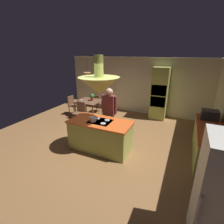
% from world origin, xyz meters
% --- Properties ---
extents(ground, '(8.16, 8.16, 0.00)m').
position_xyz_m(ground, '(0.00, 0.00, 0.00)').
color(ground, olive).
extents(wall_back, '(6.80, 0.10, 2.55)m').
position_xyz_m(wall_back, '(0.00, 3.45, 1.27)').
color(wall_back, beige).
rests_on(wall_back, ground).
extents(kitchen_island, '(1.81, 0.89, 0.92)m').
position_xyz_m(kitchen_island, '(0.00, -0.20, 0.45)').
color(kitchen_island, '#A0A84C').
rests_on(kitchen_island, ground).
extents(counter_run_right, '(0.73, 2.19, 0.90)m').
position_xyz_m(counter_run_right, '(2.84, 0.60, 0.46)').
color(counter_run_right, '#A0A84C').
rests_on(counter_run_right, ground).
extents(oven_tower, '(0.66, 0.62, 2.19)m').
position_xyz_m(oven_tower, '(1.10, 3.04, 1.10)').
color(oven_tower, '#A0A84C').
rests_on(oven_tower, ground).
extents(dining_table, '(1.00, 0.95, 0.76)m').
position_xyz_m(dining_table, '(-1.70, 1.90, 0.66)').
color(dining_table, brown).
rests_on(dining_table, ground).
extents(person_at_island, '(0.53, 0.23, 1.72)m').
position_xyz_m(person_at_island, '(-0.05, 0.51, 0.99)').
color(person_at_island, tan).
rests_on(person_at_island, ground).
extents(range_hood, '(1.10, 1.10, 1.00)m').
position_xyz_m(range_hood, '(0.00, -0.20, 1.95)').
color(range_hood, '#A0A84C').
extents(pendant_light_over_table, '(0.32, 0.32, 0.82)m').
position_xyz_m(pendant_light_over_table, '(-1.70, 1.90, 1.86)').
color(pendant_light_over_table, '#E0B266').
extents(chair_facing_island, '(0.40, 0.40, 0.87)m').
position_xyz_m(chair_facing_island, '(-1.70, 1.21, 0.50)').
color(chair_facing_island, brown).
rests_on(chair_facing_island, ground).
extents(chair_by_back_wall, '(0.40, 0.40, 0.87)m').
position_xyz_m(chair_by_back_wall, '(-1.70, 2.59, 0.50)').
color(chair_by_back_wall, brown).
rests_on(chair_by_back_wall, ground).
extents(chair_at_corner, '(0.40, 0.40, 0.87)m').
position_xyz_m(chair_at_corner, '(-2.58, 1.90, 0.50)').
color(chair_at_corner, brown).
rests_on(chair_at_corner, ground).
extents(potted_plant_on_table, '(0.20, 0.20, 0.30)m').
position_xyz_m(potted_plant_on_table, '(-1.58, 2.00, 0.93)').
color(potted_plant_on_table, '#99382D').
rests_on(potted_plant_on_table, dining_table).
extents(cup_on_table, '(0.07, 0.07, 0.09)m').
position_xyz_m(cup_on_table, '(-1.94, 1.66, 0.81)').
color(cup_on_table, white).
rests_on(cup_on_table, dining_table).
extents(canister_flour, '(0.12, 0.12, 0.16)m').
position_xyz_m(canister_flour, '(2.84, 0.06, 0.98)').
color(canister_flour, silver).
rests_on(canister_flour, counter_run_right).
extents(canister_sugar, '(0.14, 0.14, 0.14)m').
position_xyz_m(canister_sugar, '(2.84, 0.24, 0.97)').
color(canister_sugar, silver).
rests_on(canister_sugar, counter_run_right).
extents(canister_tea, '(0.11, 0.11, 0.18)m').
position_xyz_m(canister_tea, '(2.84, 0.42, 0.99)').
color(canister_tea, silver).
rests_on(canister_tea, counter_run_right).
extents(microwave_on_counter, '(0.46, 0.36, 0.28)m').
position_xyz_m(microwave_on_counter, '(2.84, 1.24, 1.04)').
color(microwave_on_counter, '#232326').
rests_on(microwave_on_counter, counter_run_right).
extents(cooking_pot_on_cooktop, '(0.18, 0.18, 0.12)m').
position_xyz_m(cooking_pot_on_cooktop, '(-0.16, -0.33, 0.98)').
color(cooking_pot_on_cooktop, '#B2B2B7').
rests_on(cooking_pot_on_cooktop, kitchen_island).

